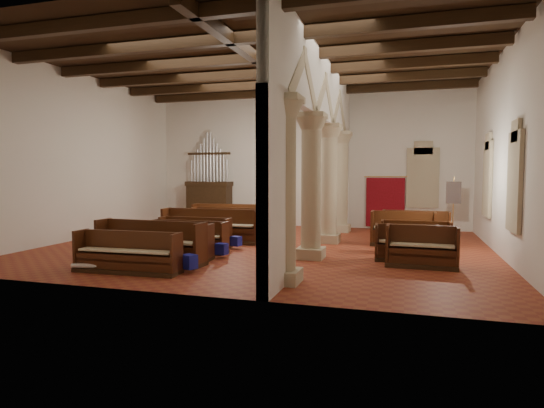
{
  "coord_description": "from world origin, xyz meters",
  "views": [
    {
      "loc": [
        4.38,
        -14.02,
        2.43
      ],
      "look_at": [
        0.06,
        0.5,
        1.37
      ],
      "focal_mm": 30.0,
      "sensor_mm": 36.0,
      "label": 1
    }
  ],
  "objects_px": {
    "lectern": "(271,217)",
    "processional_banner": "(453,218)",
    "aisle_pew_0": "(422,253)",
    "pipe_organ": "(209,195)",
    "nave_pew_0": "(127,259)"
  },
  "relations": [
    {
      "from": "processional_banner",
      "to": "aisle_pew_0",
      "type": "distance_m",
      "value": 5.74
    },
    {
      "from": "aisle_pew_0",
      "to": "pipe_organ",
      "type": "bearing_deg",
      "value": 143.87
    },
    {
      "from": "lectern",
      "to": "aisle_pew_0",
      "type": "height_order",
      "value": "lectern"
    },
    {
      "from": "processional_banner",
      "to": "aisle_pew_0",
      "type": "relative_size",
      "value": 1.25
    },
    {
      "from": "lectern",
      "to": "processional_banner",
      "type": "bearing_deg",
      "value": 13.21
    },
    {
      "from": "lectern",
      "to": "aisle_pew_0",
      "type": "xyz_separation_m",
      "value": [
        6.08,
        -6.78,
        -0.13
      ]
    },
    {
      "from": "lectern",
      "to": "nave_pew_0",
      "type": "relative_size",
      "value": 0.44
    },
    {
      "from": "lectern",
      "to": "pipe_organ",
      "type": "bearing_deg",
      "value": -167.98
    },
    {
      "from": "lectern",
      "to": "processional_banner",
      "type": "xyz_separation_m",
      "value": [
        7.32,
        -1.2,
        0.29
      ]
    },
    {
      "from": "pipe_organ",
      "to": "lectern",
      "type": "height_order",
      "value": "pipe_organ"
    },
    {
      "from": "processional_banner",
      "to": "nave_pew_0",
      "type": "height_order",
      "value": "processional_banner"
    },
    {
      "from": "pipe_organ",
      "to": "processional_banner",
      "type": "relative_size",
      "value": 1.95
    },
    {
      "from": "pipe_organ",
      "to": "nave_pew_0",
      "type": "bearing_deg",
      "value": -76.62
    },
    {
      "from": "lectern",
      "to": "nave_pew_0",
      "type": "height_order",
      "value": "lectern"
    },
    {
      "from": "pipe_organ",
      "to": "lectern",
      "type": "xyz_separation_m",
      "value": [
        3.19,
        -0.59,
        -0.88
      ]
    }
  ]
}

